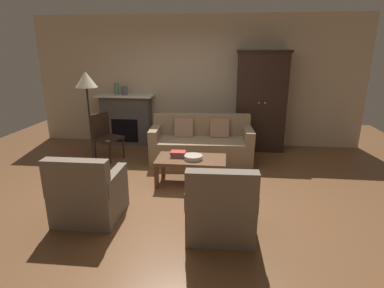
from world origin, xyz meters
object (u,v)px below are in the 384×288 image
at_px(couch, 201,144).
at_px(book_stack, 179,154).
at_px(fruit_bowl, 193,157).
at_px(armchair_near_left, 89,195).
at_px(armchair_near_right, 220,209).
at_px(dog, 81,170).
at_px(coffee_table, 191,161).
at_px(mantel_vase_slate, 125,91).
at_px(fireplace, 127,119).
at_px(mantel_vase_jade, 117,89).
at_px(floor_lamp, 86,86).
at_px(armoire, 261,101).
at_px(side_chair_wooden, 105,133).

bearing_deg(couch, book_stack, -104.97).
bearing_deg(fruit_bowl, armchair_near_left, -134.94).
relative_size(couch, armchair_near_right, 2.24).
height_order(couch, dog, couch).
height_order(coffee_table, mantel_vase_slate, mantel_vase_slate).
relative_size(fireplace, armchair_near_left, 1.43).
bearing_deg(mantel_vase_jade, fireplace, 5.69).
xyz_separation_m(armchair_near_right, dog, (-2.23, 1.15, -0.07)).
distance_m(coffee_table, dog, 1.75).
relative_size(mantel_vase_jade, armchair_near_right, 0.29).
bearing_deg(floor_lamp, armchair_near_right, -37.81).
distance_m(armoire, armchair_near_right, 3.54).
height_order(couch, mantel_vase_slate, mantel_vase_slate).
height_order(armoire, fruit_bowl, armoire).
distance_m(armchair_near_left, floor_lamp, 2.11).
height_order(couch, fruit_bowl, couch).
distance_m(fruit_bowl, floor_lamp, 2.16).
xyz_separation_m(mantel_vase_slate, armchair_near_right, (2.21, -3.45, -0.90)).
height_order(book_stack, side_chair_wooden, side_chair_wooden).
xyz_separation_m(armchair_near_left, dog, (-0.57, 0.99, -0.07)).
bearing_deg(fireplace, mantel_vase_slate, -90.00).
bearing_deg(dog, mantel_vase_jade, 94.04).
height_order(fruit_bowl, side_chair_wooden, side_chair_wooden).
relative_size(coffee_table, book_stack, 4.22).
height_order(couch, book_stack, couch).
xyz_separation_m(mantel_vase_jade, armchair_near_left, (0.73, -3.29, -0.93)).
relative_size(fruit_bowl, book_stack, 1.12).
bearing_deg(dog, fruit_bowl, 6.75).
bearing_deg(armchair_near_left, fruit_bowl, 45.06).
xyz_separation_m(armchair_near_left, floor_lamp, (-0.65, 1.63, 1.18)).
bearing_deg(fireplace, couch, -28.08).
bearing_deg(floor_lamp, armoire, 27.69).
distance_m(mantel_vase_slate, armchair_near_right, 4.19).
bearing_deg(fireplace, coffee_table, -50.39).
relative_size(armchair_near_right, dog, 1.65).
bearing_deg(mantel_vase_slate, couch, -27.62).
xyz_separation_m(fireplace, fruit_bowl, (1.75, -2.11, -0.12)).
distance_m(book_stack, armchair_near_left, 1.62).
height_order(fruit_bowl, mantel_vase_jade, mantel_vase_jade).
bearing_deg(armchair_near_right, fruit_bowl, 108.81).
bearing_deg(coffee_table, floor_lamp, 167.85).
relative_size(book_stack, armchair_near_left, 0.30).
relative_size(coffee_table, armchair_near_left, 1.25).
bearing_deg(armoire, mantel_vase_slate, 178.83).
xyz_separation_m(side_chair_wooden, floor_lamp, (-0.00, -0.60, 0.99)).
height_order(mantel_vase_jade, floor_lamp, floor_lamp).
distance_m(mantel_vase_jade, dog, 2.51).
relative_size(coffee_table, mantel_vase_slate, 6.07).
bearing_deg(fruit_bowl, fireplace, 129.67).
distance_m(book_stack, mantel_vase_jade, 2.71).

